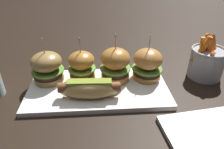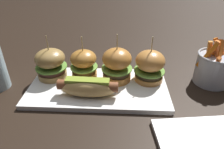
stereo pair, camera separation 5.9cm
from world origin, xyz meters
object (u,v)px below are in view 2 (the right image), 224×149
Objects in this scene: hot_dog at (88,87)px; slider_center_right at (117,64)px; slider_center_left at (84,64)px; fries_bucket at (214,67)px; slider_far_left at (51,63)px; slider_far_right at (150,66)px; platter_main at (98,87)px.

slider_center_right reaches higher than hot_dog.
fries_bucket is at bearing 1.98° from slider_center_left.
fries_bucket is at bearing 1.47° from slider_far_left.
slider_far_left is 0.10m from slider_center_left.
fries_bucket is (0.20, 0.02, -0.01)m from slider_far_right.
platter_main is 0.09m from slider_center_left.
slider_far_right is at bearing -174.74° from fries_bucket.
slider_far_right is 0.20m from fries_bucket.
platter_main is 2.97× the size of slider_far_left.
slider_far_left reaches higher than hot_dog.
hot_dog is 1.21× the size of slider_far_left.
slider_center_right is at bearing 48.60° from hot_dog.
hot_dog is at bearing -153.25° from slider_far_right.
slider_center_left is (0.10, -0.00, -0.00)m from slider_far_left.
slider_far_right is at bearing -1.27° from slider_center_left.
platter_main is at bearing -144.26° from slider_center_right.
fries_bucket is at bearing 5.26° from slider_far_right.
hot_dog is 0.20m from slider_far_right.
platter_main is 2.46× the size of hot_dog.
slider_far_right is at bearing 26.75° from hot_dog.
slider_center_right is at bearing -1.96° from slider_far_left.
slider_far_right reaches higher than slider_center_left.
platter_main is 0.36m from fries_bucket.
fries_bucket is (0.37, 0.11, 0.01)m from hot_dog.
hot_dog is 1.21× the size of slider_center_left.
slider_center_left is (-0.05, 0.04, 0.05)m from platter_main.
slider_center_left is 0.20m from slider_far_right.
hot_dog is 1.17× the size of slider_far_right.
slider_far_left is 1.00× the size of slider_center_left.
platter_main is at bearing -42.98° from slider_center_left.
slider_far_right is at bearing 0.94° from slider_center_right.
slider_center_left is (-0.03, 0.09, 0.02)m from hot_dog.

